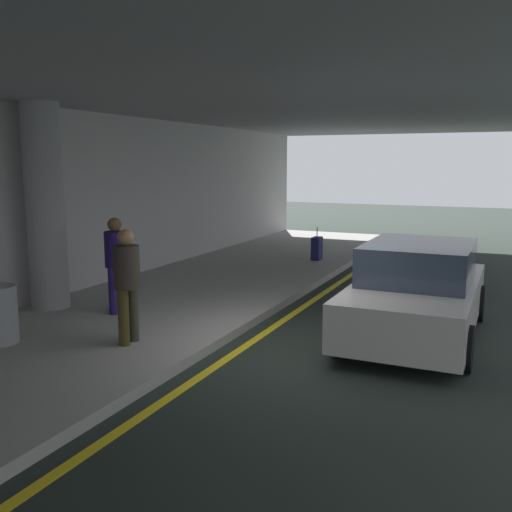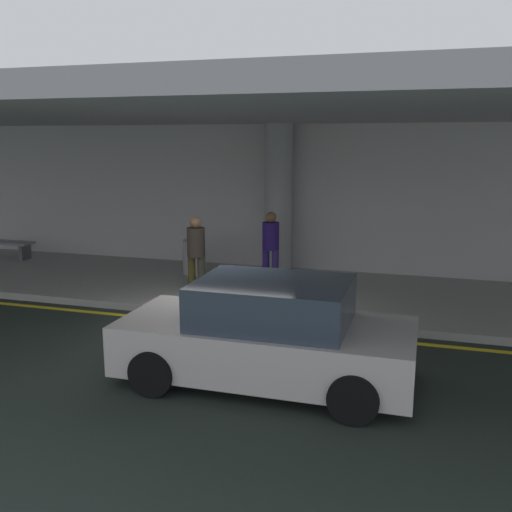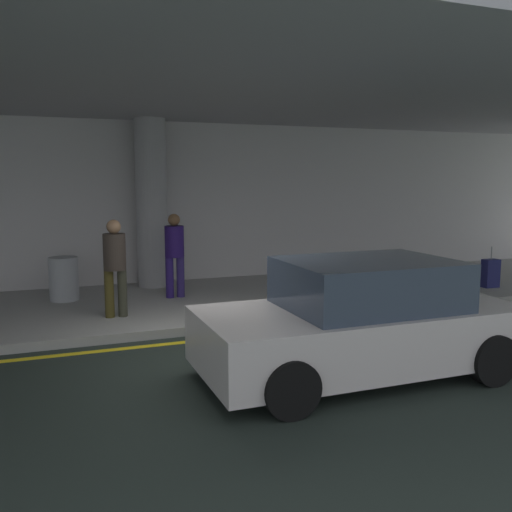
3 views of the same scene
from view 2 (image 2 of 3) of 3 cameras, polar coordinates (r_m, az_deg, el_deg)
The scene contains 11 objects.
ground_plane at distance 10.20m, azimuth -4.58°, elevation -8.03°, with size 60.00×60.00×0.00m, color #212A25.
sidewalk at distance 12.99m, azimuth 0.38°, elevation -3.36°, with size 26.00×4.20×0.15m, color gray.
lane_stripe_yellow at distance 10.81m, azimuth -3.25°, elevation -6.86°, with size 26.00×0.14×0.01m, color yellow.
support_column_left_mid at distance 14.18m, azimuth 2.23°, elevation 5.69°, with size 0.68×0.68×3.65m, color gray.
ceiling_overhang at distance 12.09m, azimuth -0.28°, elevation 14.08°, with size 28.00×13.20×0.30m, color gray.
terminal_back_wall at distance 14.80m, azimuth 2.86°, elevation 5.64°, with size 26.00×0.30×3.80m, color #B5B0B0.
car_silver at distance 8.12m, azimuth 1.17°, elevation -7.86°, with size 4.10×1.92×1.50m.
traveler_with_luggage at distance 12.22m, azimuth -5.99°, elevation 0.62°, with size 0.38×0.38×1.68m.
person_waiting_for_ride at distance 12.94m, azimuth 1.47°, elevation 1.28°, with size 0.38×0.38×1.68m.
bench_metal at distance 17.45m, azimuth -23.64°, elevation 0.94°, with size 1.60×0.50×0.48m.
trash_bin_steel at distance 14.20m, azimuth -6.17°, elevation -0.08°, with size 0.56×0.56×0.85m, color gray.
Camera 2 is at (3.54, -8.95, 3.40)m, focal length 40.15 mm.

